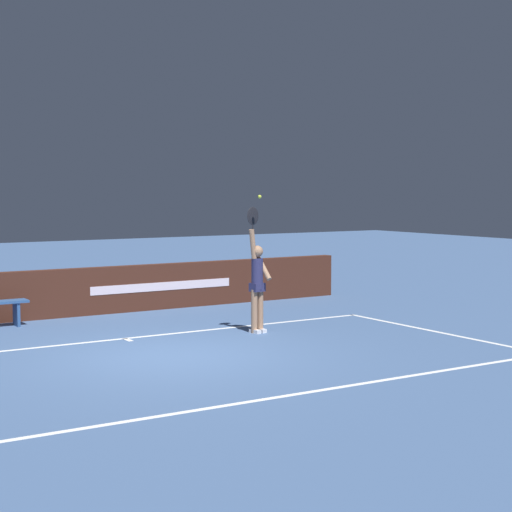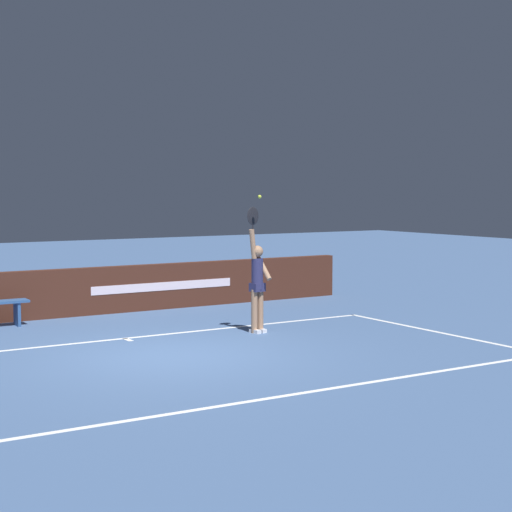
% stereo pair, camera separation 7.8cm
% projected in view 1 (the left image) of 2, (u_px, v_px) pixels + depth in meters
% --- Properties ---
extents(ground_plane, '(60.00, 60.00, 0.00)m').
position_uv_depth(ground_plane, '(169.00, 355.00, 13.61)').
color(ground_plane, '#415D88').
extents(court_lines, '(10.72, 5.14, 0.00)m').
position_uv_depth(court_lines, '(189.00, 363.00, 13.03)').
color(court_lines, white).
rests_on(court_lines, ground).
extents(back_wall, '(13.92, 0.26, 1.02)m').
position_uv_depth(back_wall, '(67.00, 293.00, 17.67)').
color(back_wall, '#452218').
rests_on(back_wall, ground).
extents(tennis_player, '(0.45, 0.40, 2.39)m').
position_uv_depth(tennis_player, '(257.00, 281.00, 15.68)').
color(tennis_player, '#A3785A').
rests_on(tennis_player, ground).
extents(tennis_ball, '(0.07, 0.07, 0.07)m').
position_uv_depth(tennis_ball, '(260.00, 197.00, 15.25)').
color(tennis_ball, '#CCDF3A').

